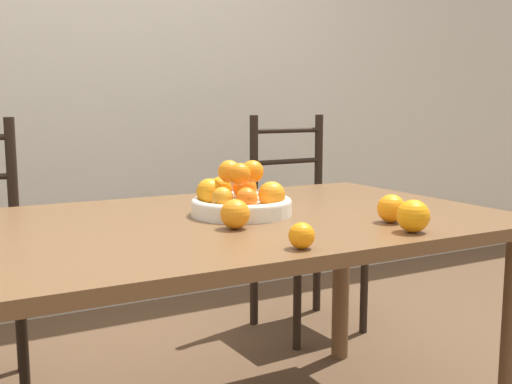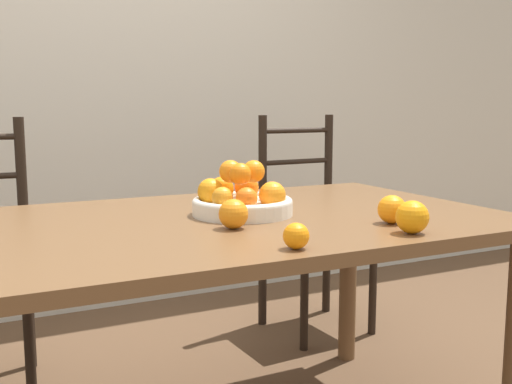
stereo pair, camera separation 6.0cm
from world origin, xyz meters
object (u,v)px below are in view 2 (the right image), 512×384
chair_right (312,227)px  orange_loose_2 (233,214)px  orange_loose_1 (392,209)px  fruit_bowl (242,199)px  orange_loose_0 (412,217)px  orange_loose_3 (296,236)px

chair_right → orange_loose_2: bearing=-134.2°
orange_loose_1 → orange_loose_2: same height
fruit_bowl → orange_loose_0: 0.51m
orange_loose_0 → chair_right: bearing=69.2°
fruit_bowl → orange_loose_1: fruit_bowl is taller
fruit_bowl → orange_loose_3: 0.45m
fruit_bowl → orange_loose_1: (0.31, -0.30, -0.01)m
fruit_bowl → orange_loose_3: (-0.08, -0.44, -0.02)m
fruit_bowl → orange_loose_1: bearing=-44.5°
orange_loose_0 → orange_loose_2: size_ratio=1.07×
orange_loose_1 → chair_right: bearing=68.7°
orange_loose_3 → chair_right: bearing=56.6°
orange_loose_2 → orange_loose_3: orange_loose_2 is taller
orange_loose_2 → fruit_bowl: bearing=58.1°
orange_loose_1 → orange_loose_2: bearing=162.7°
orange_loose_0 → chair_right: 1.33m
orange_loose_2 → orange_loose_3: size_ratio=1.31×
fruit_bowl → chair_right: bearing=46.9°
orange_loose_3 → chair_right: size_ratio=0.06×
orange_loose_1 → orange_loose_3: bearing=-160.0°
fruit_bowl → chair_right: size_ratio=0.29×
orange_loose_1 → chair_right: (0.42, 1.08, -0.28)m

